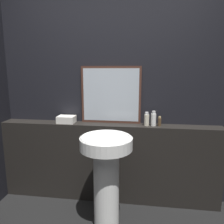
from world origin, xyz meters
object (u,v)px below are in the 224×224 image
(lotion_bottle, at_px, (160,121))
(towel_stack, at_px, (66,119))
(shampoo_bottle, at_px, (147,119))
(conditioner_bottle, at_px, (154,119))
(pedestal_sink, at_px, (106,171))
(mirror, at_px, (111,95))

(lotion_bottle, bearing_deg, towel_stack, 180.00)
(shampoo_bottle, bearing_deg, conditioner_bottle, 0.00)
(towel_stack, xyz_separation_m, shampoo_bottle, (0.92, 0.00, 0.03))
(towel_stack, height_order, lotion_bottle, lotion_bottle)
(shampoo_bottle, distance_m, lotion_bottle, 0.14)
(shampoo_bottle, xyz_separation_m, conditioner_bottle, (0.07, 0.00, 0.01))
(pedestal_sink, xyz_separation_m, lotion_bottle, (0.51, 0.49, 0.38))
(mirror, bearing_deg, pedestal_sink, -86.19)
(pedestal_sink, relative_size, towel_stack, 4.68)
(pedestal_sink, bearing_deg, towel_stack, 138.20)
(pedestal_sink, bearing_deg, lotion_bottle, 43.78)
(shampoo_bottle, height_order, lotion_bottle, shampoo_bottle)
(mirror, distance_m, towel_stack, 0.59)
(pedestal_sink, distance_m, shampoo_bottle, 0.73)
(shampoo_bottle, bearing_deg, mirror, 168.83)
(mirror, distance_m, conditioner_bottle, 0.55)
(conditioner_bottle, height_order, lotion_bottle, conditioner_bottle)
(conditioner_bottle, distance_m, lotion_bottle, 0.07)
(shampoo_bottle, xyz_separation_m, lotion_bottle, (0.14, 0.00, -0.02))
(mirror, bearing_deg, towel_stack, -171.00)
(mirror, xyz_separation_m, shampoo_bottle, (0.41, -0.08, -0.25))
(towel_stack, distance_m, conditioner_bottle, 1.00)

